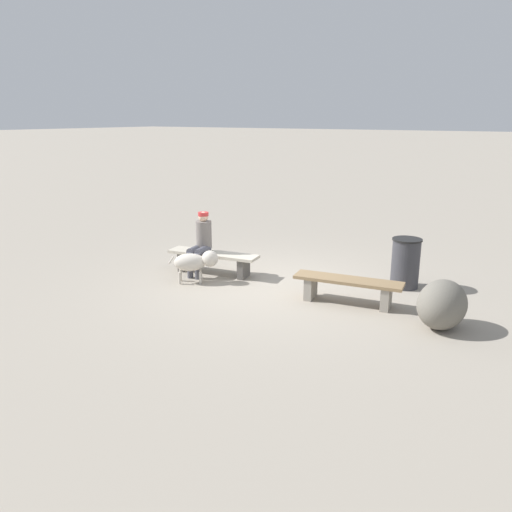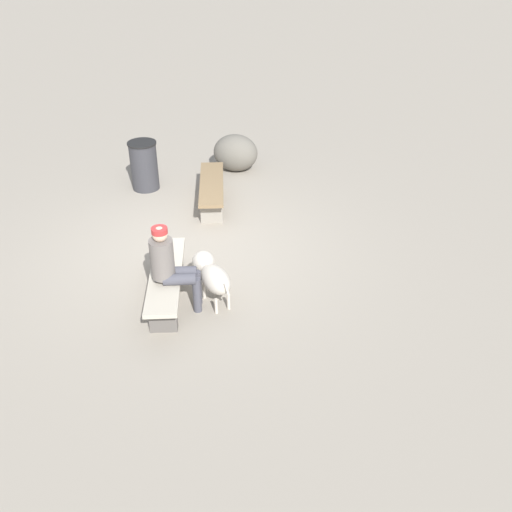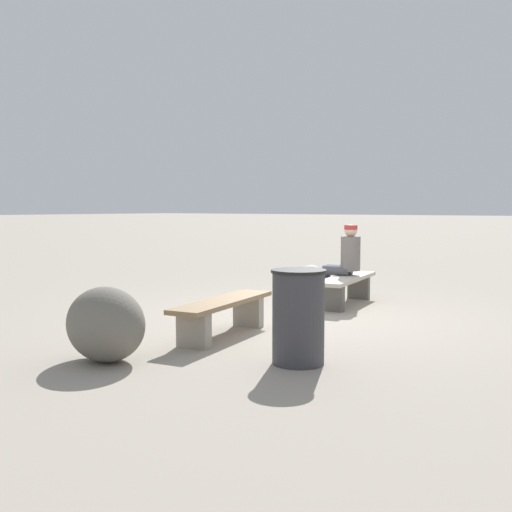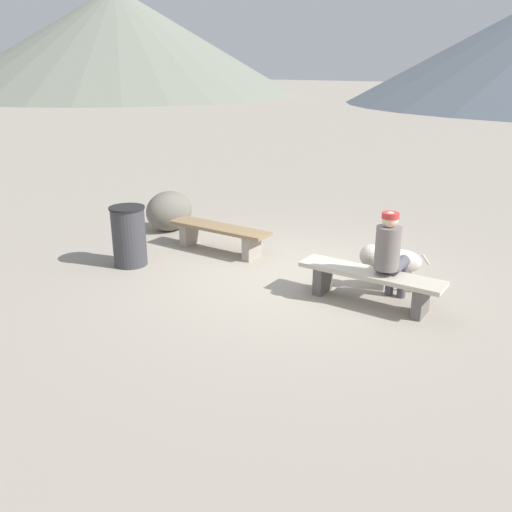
{
  "view_description": "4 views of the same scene",
  "coord_description": "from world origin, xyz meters",
  "px_view_note": "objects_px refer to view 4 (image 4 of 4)",
  "views": [
    {
      "loc": [
        -4.57,
        7.5,
        2.99
      ],
      "look_at": [
        0.38,
        -0.1,
        0.49
      ],
      "focal_mm": 35.72,
      "sensor_mm": 36.0,
      "label": 1
    },
    {
      "loc": [
        7.51,
        1.86,
        4.65
      ],
      "look_at": [
        1.15,
        1.14,
        0.66
      ],
      "focal_mm": 40.66,
      "sensor_mm": 36.0,
      "label": 2
    },
    {
      "loc": [
        -6.81,
        -4.23,
        1.48
      ],
      "look_at": [
        0.79,
        1.27,
        0.72
      ],
      "focal_mm": 42.1,
      "sensor_mm": 36.0,
      "label": 3
    },
    {
      "loc": [
        4.57,
        -5.55,
        2.81
      ],
      "look_at": [
        0.39,
        -1.1,
        0.68
      ],
      "focal_mm": 37.76,
      "sensor_mm": 36.0,
      "label": 4
    }
  ],
  "objects_px": {
    "bench_left": "(219,234)",
    "dog": "(391,260)",
    "seated_person": "(390,253)",
    "trash_bin": "(129,236)",
    "boulder": "(169,211)",
    "bench_right": "(370,280)"
  },
  "relations": [
    {
      "from": "trash_bin",
      "to": "boulder",
      "type": "xyz_separation_m",
      "value": [
        -1.02,
        1.54,
        -0.09
      ]
    },
    {
      "from": "bench_left",
      "to": "seated_person",
      "type": "xyz_separation_m",
      "value": [
        3.03,
        0.03,
        0.39
      ]
    },
    {
      "from": "trash_bin",
      "to": "boulder",
      "type": "distance_m",
      "value": 1.85
    },
    {
      "from": "dog",
      "to": "boulder",
      "type": "height_order",
      "value": "boulder"
    },
    {
      "from": "bench_right",
      "to": "boulder",
      "type": "relative_size",
      "value": 2.14
    },
    {
      "from": "bench_right",
      "to": "seated_person",
      "type": "distance_m",
      "value": 0.43
    },
    {
      "from": "bench_left",
      "to": "boulder",
      "type": "xyz_separation_m",
      "value": [
        -1.54,
        0.2,
        0.07
      ]
    },
    {
      "from": "trash_bin",
      "to": "boulder",
      "type": "height_order",
      "value": "trash_bin"
    },
    {
      "from": "seated_person",
      "to": "boulder",
      "type": "distance_m",
      "value": 4.59
    },
    {
      "from": "bench_left",
      "to": "dog",
      "type": "bearing_deg",
      "value": 0.75
    },
    {
      "from": "bench_left",
      "to": "trash_bin",
      "type": "bearing_deg",
      "value": -120.91
    },
    {
      "from": "bench_left",
      "to": "seated_person",
      "type": "relative_size",
      "value": 1.49
    },
    {
      "from": "seated_person",
      "to": "trash_bin",
      "type": "bearing_deg",
      "value": -167.94
    },
    {
      "from": "dog",
      "to": "boulder",
      "type": "distance_m",
      "value": 4.34
    },
    {
      "from": "dog",
      "to": "trash_bin",
      "type": "distance_m",
      "value": 3.79
    },
    {
      "from": "seated_person",
      "to": "dog",
      "type": "height_order",
      "value": "seated_person"
    },
    {
      "from": "bench_right",
      "to": "boulder",
      "type": "height_order",
      "value": "boulder"
    },
    {
      "from": "seated_person",
      "to": "dog",
      "type": "xyz_separation_m",
      "value": [
        -0.24,
        0.47,
        -0.28
      ]
    },
    {
      "from": "dog",
      "to": "boulder",
      "type": "xyz_separation_m",
      "value": [
        -4.33,
        -0.3,
        -0.04
      ]
    },
    {
      "from": "bench_right",
      "to": "trash_bin",
      "type": "height_order",
      "value": "trash_bin"
    },
    {
      "from": "bench_left",
      "to": "boulder",
      "type": "distance_m",
      "value": 1.56
    },
    {
      "from": "bench_right",
      "to": "boulder",
      "type": "xyz_separation_m",
      "value": [
        -4.4,
        0.3,
        0.05
      ]
    }
  ]
}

